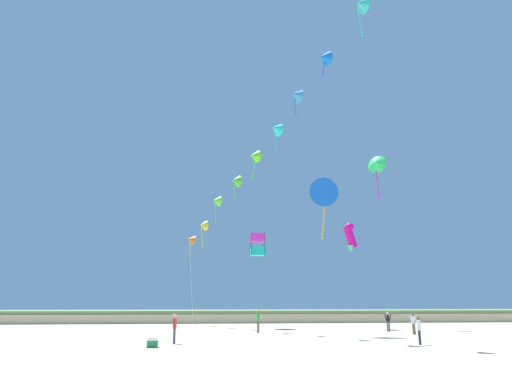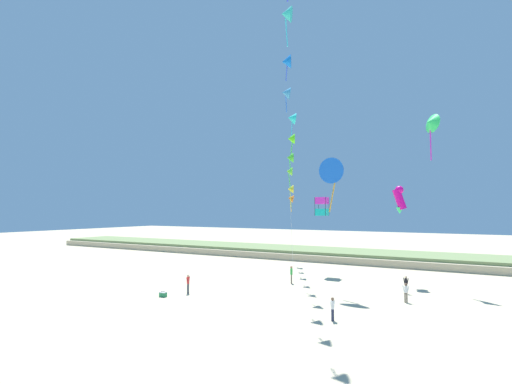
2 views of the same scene
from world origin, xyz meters
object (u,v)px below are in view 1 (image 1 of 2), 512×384
object	(u,v)px
person_near_right	(388,320)
beach_cooler	(152,343)
person_far_right	(175,326)
person_near_left	(413,322)
person_mid_center	(419,328)
large_kite_mid_trail	(350,236)
large_kite_low_lead	(376,164)
person_far_left	(258,320)
large_kite_outer_drift	(323,193)
large_kite_high_solo	(257,245)

from	to	relation	value
person_near_right	beach_cooler	bearing A→B (deg)	-146.59
person_far_right	beach_cooler	bearing A→B (deg)	-115.37
person_near_left	person_near_right	world-z (taller)	person_near_right
person_mid_center	beach_cooler	bearing A→B (deg)	-179.59
person_mid_center	large_kite_mid_trail	size ratio (longest dim) A/B	0.55
person_far_right	large_kite_mid_trail	bearing A→B (deg)	43.27
large_kite_low_lead	person_far_right	bearing A→B (deg)	-141.95
person_near_left	large_kite_mid_trail	xyz separation A→B (m)	(-1.90, 8.50, 7.71)
person_near_right	person_mid_center	world-z (taller)	person_near_right
person_far_left	large_kite_low_lead	size ratio (longest dim) A/B	0.37
person_near_left	person_near_right	distance (m)	3.61
person_far_left	beach_cooler	distance (m)	13.13
person_far_left	large_kite_low_lead	distance (m)	20.37
person_mid_center	person_far_left	bearing A→B (deg)	126.50
person_near_right	large_kite_low_lead	distance (m)	15.98
person_mid_center	person_far_right	distance (m)	14.21
large_kite_mid_trail	person_far_right	bearing A→B (deg)	-136.73
person_far_left	beach_cooler	xyz separation A→B (m)	(-6.91, -11.14, -0.80)
large_kite_outer_drift	beach_cooler	bearing A→B (deg)	-142.63
person_mid_center	large_kite_high_solo	xyz separation A→B (m)	(-7.49, 18.05, 6.94)
large_kite_low_lead	large_kite_high_solo	xyz separation A→B (m)	(-11.96, 1.55, -8.19)
person_far_left	large_kite_mid_trail	size ratio (longest dim) A/B	0.61
large_kite_low_lead	large_kite_high_solo	bearing A→B (deg)	172.61
person_mid_center	large_kite_high_solo	world-z (taller)	large_kite_high_solo
person_near_left	person_mid_center	xyz separation A→B (m)	(-3.33, -8.08, 0.01)
person_near_right	large_kite_outer_drift	xyz separation A→B (m)	(-5.80, -2.57, 10.10)
person_mid_center	large_kite_mid_trail	xyz separation A→B (m)	(1.42, 16.58, 7.70)
large_kite_outer_drift	person_near_left	bearing A→B (deg)	-8.85
large_kite_mid_trail	large_kite_high_solo	distance (m)	9.07
large_kite_mid_trail	large_kite_high_solo	world-z (taller)	large_kite_mid_trail
person_near_right	large_kite_high_solo	size ratio (longest dim) A/B	0.74
person_near_left	beach_cooler	size ratio (longest dim) A/B	2.70
person_far_right	large_kite_mid_trail	xyz separation A→B (m)	(15.49, 14.58, 7.63)
person_far_right	beach_cooler	world-z (taller)	person_far_right
person_mid_center	person_far_left	size ratio (longest dim) A/B	0.90
large_kite_low_lead	large_kite_outer_drift	bearing A→B (deg)	-135.31
person_near_right	large_kite_mid_trail	bearing A→B (deg)	104.99
person_near_right	person_far_right	distance (m)	19.38
person_mid_center	large_kite_outer_drift	world-z (taller)	large_kite_outer_drift
person_mid_center	large_kite_mid_trail	bearing A→B (deg)	85.10
person_far_right	large_kite_outer_drift	size ratio (longest dim) A/B	0.34
person_mid_center	large_kite_low_lead	distance (m)	22.83
person_mid_center	person_far_right	size ratio (longest dim) A/B	0.93
large_kite_mid_trail	large_kite_outer_drift	world-z (taller)	large_kite_outer_drift
person_near_right	beach_cooler	world-z (taller)	person_near_right
person_near_left	large_kite_outer_drift	xyz separation A→B (m)	(-6.38, 0.99, 10.12)
person_mid_center	person_near_right	bearing A→B (deg)	76.74
large_kite_low_lead	large_kite_outer_drift	size ratio (longest dim) A/B	0.95
beach_cooler	person_mid_center	bearing A→B (deg)	0.41
person_far_right	large_kite_outer_drift	world-z (taller)	large_kite_outer_drift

